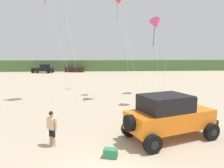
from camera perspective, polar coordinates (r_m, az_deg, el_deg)
dune_ridge at (r=55.65m, az=-4.50°, el=5.11°), size 90.00×6.54×2.73m
jeep at (r=11.01m, az=15.22°, el=-8.22°), size 5.00×3.69×2.26m
person_watching at (r=10.25m, az=-16.00°, el=-11.02°), size 0.50×0.46×1.67m
cooler_box at (r=9.12m, az=-0.38°, el=-18.25°), size 0.64×0.50×0.38m
distant_pickup at (r=50.56m, az=-18.15°, el=3.95°), size 4.90×3.28×1.98m
distant_sedan at (r=51.01m, az=-10.07°, el=3.88°), size 4.48×2.61×1.20m
kite_black_sled at (r=22.40m, az=1.80°, el=21.57°), size 2.00×6.14×10.01m
kite_orange_streamer at (r=23.02m, az=11.74°, el=15.61°), size 1.65×4.96×8.02m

